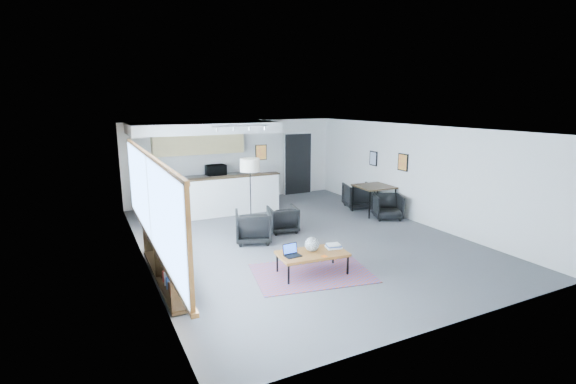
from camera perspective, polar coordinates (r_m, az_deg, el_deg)
name	(u,v)px	position (r m, az deg, el deg)	size (l,w,h in m)	color
room	(299,185)	(9.70, 1.48, 1.02)	(7.02, 9.02, 2.62)	#4B4B4E
window	(150,202)	(7.76, -18.39, -1.29)	(0.10, 5.95, 1.66)	#8CBFFF
console	(165,263)	(7.97, -16.50, -9.32)	(0.35, 3.00, 0.80)	black
kitchenette	(205,164)	(12.67, -11.30, 3.80)	(4.20, 1.96, 2.60)	white
doorway	(298,163)	(14.65, 1.31, 3.96)	(1.10, 0.12, 2.15)	black
track_light	(241,127)	(11.30, -6.47, 8.83)	(1.60, 0.07, 0.15)	silver
wall_art_lower	(403,162)	(11.96, 15.44, 3.94)	(0.03, 0.38, 0.48)	black
wall_art_upper	(373,158)	(12.95, 11.60, 4.52)	(0.03, 0.34, 0.44)	black
kilim_rug	(312,273)	(8.06, 3.31, -11.02)	(2.42, 1.87, 0.01)	#5C3448
coffee_table	(312,254)	(7.92, 3.34, -8.47)	(1.35, 0.81, 0.42)	brown
laptop	(291,252)	(7.73, 0.47, -8.22)	(0.31, 0.26, 0.21)	black
ceramic_pot	(312,244)	(7.92, 3.30, -7.17)	(0.27, 0.27, 0.27)	gray
book_stack	(334,246)	(8.16, 6.24, -7.35)	(0.33, 0.28, 0.09)	silver
coaster	(324,256)	(7.73, 4.98, -8.74)	(0.12, 0.12, 0.01)	#E5590C
armchair_left	(253,225)	(9.66, -4.80, -4.51)	(0.79, 0.74, 0.82)	black
armchair_right	(283,218)	(10.42, -0.71, -3.54)	(0.68, 0.64, 0.70)	black
floor_lamp	(250,167)	(10.73, -5.22, 3.36)	(0.64, 0.64, 1.77)	black
dining_table	(374,188)	(12.26, 11.68, 0.51)	(1.02, 1.02, 0.82)	black
dining_chair_near	(388,207)	(11.88, 13.47, -2.07)	(0.62, 0.58, 0.64)	black
dining_chair_far	(358,196)	(12.93, 9.56, -0.59)	(0.68, 0.64, 0.70)	black
microwave	(216,169)	(13.25, -9.86, 3.14)	(0.59, 0.33, 0.40)	black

